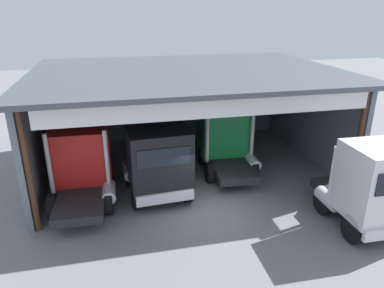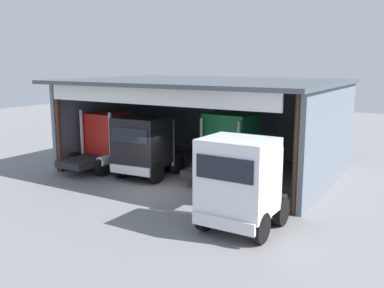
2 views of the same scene
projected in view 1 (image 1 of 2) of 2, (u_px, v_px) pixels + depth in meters
ground_plane at (210, 211)px, 15.18m from camera, size 80.00×80.00×0.00m
workshop_shed at (183, 96)px, 18.98m from camera, size 14.74×10.77×5.22m
truck_red_right_bay at (82, 164)px, 15.57m from camera, size 2.73×4.64×3.45m
truck_black_center_right_bay at (157, 161)px, 15.69m from camera, size 2.91×4.84×3.34m
truck_green_left_bay at (226, 136)px, 18.56m from camera, size 2.76×4.67×3.48m
truck_white_center_left_bay at (374, 186)px, 13.36m from camera, size 2.71×4.20×3.52m
oil_drum at (251, 128)px, 24.05m from camera, size 0.58×0.58×0.88m
tool_cart at (245, 128)px, 23.86m from camera, size 0.90×0.60×1.00m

